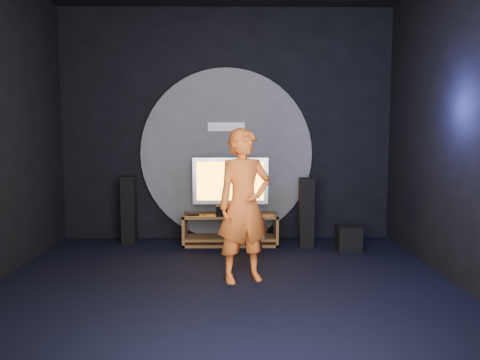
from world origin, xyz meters
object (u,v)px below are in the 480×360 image
media_console (231,231)px  tv (230,183)px  tower_speaker_right (306,213)px  subwoofer (348,239)px  player (244,205)px  tower_speaker_left (129,210)px

media_console → tv: bearing=96.1°
tower_speaker_right → subwoofer: (0.55, -0.23, -0.32)m
subwoofer → player: 2.06m
media_console → tower_speaker_right: size_ratio=1.38×
tower_speaker_left → tower_speaker_right: 2.60m
tower_speaker_left → subwoofer: size_ratio=2.85×
player → tv: bearing=74.4°
subwoofer → tower_speaker_right: bearing=157.0°
tower_speaker_left → player: bearing=-47.5°
media_console → tower_speaker_left: bearing=175.1°
subwoofer → player: bearing=-138.8°
tv → tower_speaker_right: (1.08, -0.24, -0.40)m
media_console → subwoofer: media_console is taller
tv → tower_speaker_left: bearing=177.7°
media_console → subwoofer: 1.68m
tower_speaker_left → tower_speaker_right: (2.58, -0.30, 0.00)m
tower_speaker_left → player: 2.49m
subwoofer → media_console: bearing=166.1°
tv → tower_speaker_left: (-1.50, 0.06, -0.40)m
tower_speaker_left → player: size_ratio=0.59×
tower_speaker_left → media_console: bearing=-4.9°
tower_speaker_right → player: player is taller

